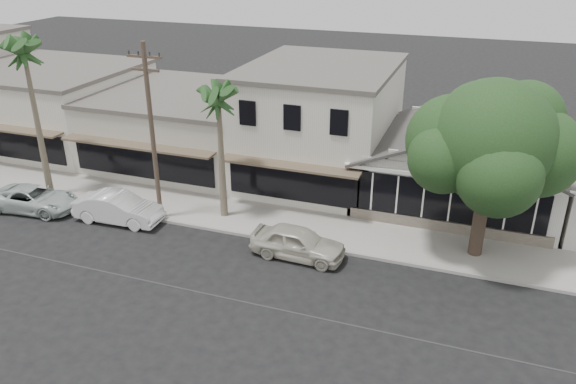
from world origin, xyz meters
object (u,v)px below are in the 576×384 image
at_px(utility_pole, 152,130).
at_px(car_1, 118,208).
at_px(shade_tree, 490,143).
at_px(car_2, 34,199).
at_px(car_0, 298,242).

relative_size(utility_pole, car_1, 1.98).
bearing_deg(shade_tree, utility_pole, -173.21).
bearing_deg(car_2, utility_pole, -84.77).
bearing_deg(car_2, car_0, -95.04).
bearing_deg(shade_tree, car_2, -171.96).
distance_m(car_1, car_2, 5.02).
height_order(car_1, shade_tree, shade_tree).
relative_size(car_0, shade_tree, 0.53).
bearing_deg(shade_tree, car_1, -170.92).
bearing_deg(utility_pole, car_2, -169.19).
bearing_deg(car_1, shade_tree, -83.41).
height_order(utility_pole, car_0, utility_pole).
bearing_deg(utility_pole, shade_tree, 6.79).
bearing_deg(car_0, car_2, 92.85).
distance_m(utility_pole, car_0, 8.90).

